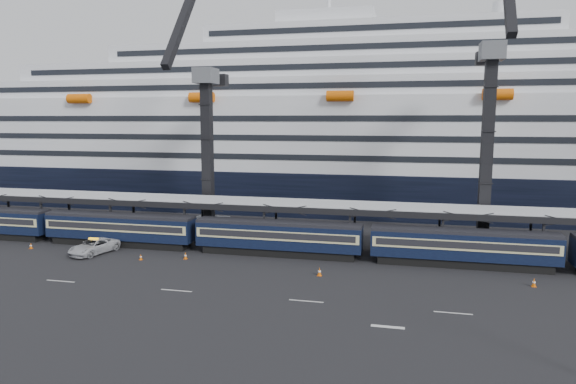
# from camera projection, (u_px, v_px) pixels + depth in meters

# --- Properties ---
(ground) EXTENTS (260.00, 260.00, 0.00)m
(ground) POSITION_uv_depth(u_px,v_px,m) (336.00, 288.00, 47.18)
(ground) COLOR black
(ground) RESTS_ON ground
(lane_markings) EXTENTS (111.00, 4.27, 0.02)m
(lane_markings) POSITION_uv_depth(u_px,v_px,m) (430.00, 317.00, 40.30)
(lane_markings) COLOR beige
(lane_markings) RESTS_ON ground
(train) EXTENTS (133.05, 3.00, 4.05)m
(train) POSITION_uv_depth(u_px,v_px,m) (307.00, 238.00, 57.55)
(train) COLOR black
(train) RESTS_ON ground
(canopy) EXTENTS (130.00, 6.25, 5.53)m
(canopy) POSITION_uv_depth(u_px,v_px,m) (353.00, 207.00, 59.93)
(canopy) COLOR #A0A4A8
(canopy) RESTS_ON ground
(cruise_ship) EXTENTS (214.09, 28.84, 34.00)m
(cruise_ship) POSITION_uv_depth(u_px,v_px,m) (366.00, 137.00, 90.02)
(cruise_ship) COLOR black
(cruise_ship) RESTS_ON ground
(crane_dark_near) EXTENTS (4.50, 17.75, 35.08)m
(crane_dark_near) POSITION_uv_depth(u_px,v_px,m) (206.00, 146.00, 67.90)
(crane_dark_near) COLOR #4E5256
(crane_dark_near) RESTS_ON ground
(crane_dark_mid) EXTENTS (4.50, 18.24, 39.64)m
(crane_dark_mid) POSITION_uv_depth(u_px,v_px,m) (488.00, 137.00, 58.88)
(crane_dark_mid) COLOR #4E5256
(crane_dark_mid) RESTS_ON ground
(pickup_truck) EXTENTS (4.17, 6.61, 1.70)m
(pickup_truck) POSITION_uv_depth(u_px,v_px,m) (94.00, 246.00, 59.07)
(pickup_truck) COLOR #A8AAAF
(pickup_truck) RESTS_ON ground
(traffic_cone_a) EXTENTS (0.36, 0.36, 0.72)m
(traffic_cone_a) POSITION_uv_depth(u_px,v_px,m) (31.00, 246.00, 61.42)
(traffic_cone_a) COLOR #D55806
(traffic_cone_a) RESTS_ON ground
(traffic_cone_b) EXTENTS (0.34, 0.34, 0.68)m
(traffic_cone_b) POSITION_uv_depth(u_px,v_px,m) (141.00, 257.00, 56.53)
(traffic_cone_b) COLOR #D55806
(traffic_cone_b) RESTS_ON ground
(traffic_cone_c) EXTENTS (0.39, 0.39, 0.78)m
(traffic_cone_c) POSITION_uv_depth(u_px,v_px,m) (185.00, 256.00, 56.87)
(traffic_cone_c) COLOR #D55806
(traffic_cone_c) RESTS_ON ground
(traffic_cone_d) EXTENTS (0.43, 0.43, 0.87)m
(traffic_cone_d) POSITION_uv_depth(u_px,v_px,m) (319.00, 272.00, 50.80)
(traffic_cone_d) COLOR #D55806
(traffic_cone_d) RESTS_ON ground
(traffic_cone_e) EXTENTS (0.41, 0.41, 0.83)m
(traffic_cone_e) POSITION_uv_depth(u_px,v_px,m) (534.00, 282.00, 47.47)
(traffic_cone_e) COLOR #D55806
(traffic_cone_e) RESTS_ON ground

